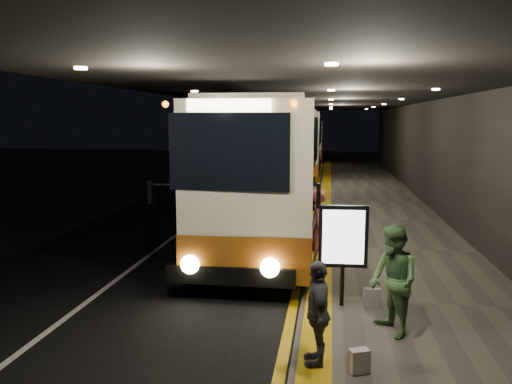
# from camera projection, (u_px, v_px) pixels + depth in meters

# --- Properties ---
(ground) EXTENTS (90.00, 90.00, 0.00)m
(ground) POSITION_uv_depth(u_px,v_px,m) (215.00, 256.00, 13.46)
(ground) COLOR black
(lane_line_white) EXTENTS (0.12, 50.00, 0.01)m
(lane_line_white) POSITION_uv_depth(u_px,v_px,m) (199.00, 218.00, 18.61)
(lane_line_white) COLOR silver
(lane_line_white) RESTS_ON ground
(kerb_stripe_yellow) EXTENTS (0.18, 50.00, 0.01)m
(kerb_stripe_yellow) POSITION_uv_depth(u_px,v_px,m) (310.00, 221.00, 18.01)
(kerb_stripe_yellow) COLOR gold
(kerb_stripe_yellow) RESTS_ON ground
(sidewalk) EXTENTS (4.50, 50.00, 0.15)m
(sidewalk) POSITION_uv_depth(u_px,v_px,m) (378.00, 222.00, 17.65)
(sidewalk) COLOR #514C44
(sidewalk) RESTS_ON ground
(tactile_strip) EXTENTS (0.50, 50.00, 0.01)m
(tactile_strip) POSITION_uv_depth(u_px,v_px,m) (324.00, 218.00, 17.92)
(tactile_strip) COLOR gold
(tactile_strip) RESTS_ON sidewalk
(terminal_wall) EXTENTS (0.10, 50.00, 6.00)m
(terminal_wall) POSITION_uv_depth(u_px,v_px,m) (449.00, 139.00, 16.90)
(terminal_wall) COLOR black
(terminal_wall) RESTS_ON ground
(support_columns) EXTENTS (0.80, 24.80, 4.40)m
(support_columns) POSITION_uv_depth(u_px,v_px,m) (199.00, 162.00, 17.27)
(support_columns) COLOR black
(support_columns) RESTS_ON ground
(canopy) EXTENTS (9.00, 50.00, 0.40)m
(canopy) POSITION_uv_depth(u_px,v_px,m) (317.00, 92.00, 17.32)
(canopy) COLOR black
(canopy) RESTS_ON support_columns
(coach_main) EXTENTS (3.23, 13.11, 4.06)m
(coach_main) POSITION_uv_depth(u_px,v_px,m) (269.00, 173.00, 15.95)
(coach_main) COLOR beige
(coach_main) RESTS_ON ground
(coach_second) EXTENTS (2.89, 12.91, 4.05)m
(coach_second) POSITION_uv_depth(u_px,v_px,m) (298.00, 147.00, 31.64)
(coach_second) COLOR beige
(coach_second) RESTS_ON ground
(coach_third) EXTENTS (2.55, 11.20, 3.51)m
(coach_third) POSITION_uv_depth(u_px,v_px,m) (309.00, 141.00, 45.50)
(coach_third) COLOR beige
(coach_third) RESTS_ON ground
(passenger_boarding) EXTENTS (0.59, 0.76, 1.84)m
(passenger_boarding) POSITION_uv_depth(u_px,v_px,m) (320.00, 226.00, 12.21)
(passenger_boarding) COLOR #B15257
(passenger_boarding) RESTS_ON sidewalk
(passenger_waiting_green) EXTENTS (0.87, 1.04, 1.83)m
(passenger_waiting_green) POSITION_uv_depth(u_px,v_px,m) (393.00, 281.00, 8.11)
(passenger_waiting_green) COLOR #456F3E
(passenger_waiting_green) RESTS_ON sidewalk
(passenger_waiting_grey) EXTENTS (0.55, 0.95, 1.55)m
(passenger_waiting_grey) POSITION_uv_depth(u_px,v_px,m) (318.00, 313.00, 7.14)
(passenger_waiting_grey) COLOR #49484D
(passenger_waiting_grey) RESTS_ON sidewalk
(bag_polka) EXTENTS (0.32, 0.15, 0.38)m
(bag_polka) POSITION_uv_depth(u_px,v_px,m) (372.00, 298.00, 9.35)
(bag_polka) COLOR black
(bag_polka) RESTS_ON sidewalk
(bag_plain) EXTENTS (0.32, 0.26, 0.34)m
(bag_plain) POSITION_uv_depth(u_px,v_px,m) (359.00, 361.00, 6.96)
(bag_plain) COLOR silver
(bag_plain) RESTS_ON sidewalk
(info_sign) EXTENTS (0.92, 0.17, 1.93)m
(info_sign) POSITION_uv_depth(u_px,v_px,m) (343.00, 238.00, 9.34)
(info_sign) COLOR black
(info_sign) RESTS_ON sidewalk
(stanchion_post) EXTENTS (0.05, 0.05, 1.03)m
(stanchion_post) POSITION_uv_depth(u_px,v_px,m) (323.00, 270.00, 10.00)
(stanchion_post) COLOR black
(stanchion_post) RESTS_ON sidewalk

